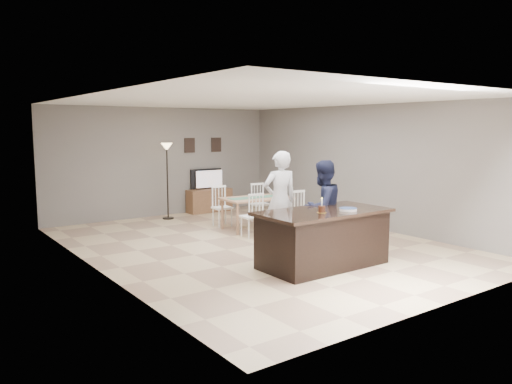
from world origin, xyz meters
TOP-DOWN VIEW (x-y plane):
  - floor at (0.00, 0.00)m, footprint 8.00×8.00m
  - room_shell at (0.00, 0.00)m, footprint 8.00×8.00m
  - kitchen_island at (0.00, -1.80)m, footprint 2.15×1.10m
  - tv_console at (1.20, 3.77)m, footprint 1.20×0.40m
  - television at (1.20, 3.84)m, footprint 0.91×0.12m
  - tv_screen_glow at (1.20, 3.76)m, footprint 0.78×0.00m
  - picture_frames at (1.15, 3.98)m, footprint 1.10×0.02m
  - doorway at (-2.99, -2.30)m, footprint 0.00×2.10m
  - woman at (0.20, -0.45)m, footprint 0.73×0.56m
  - man at (0.50, -1.25)m, footprint 0.85×0.69m
  - birthday_cake at (-0.17, -1.94)m, footprint 0.15×0.15m
  - plate_stack at (0.29, -2.05)m, footprint 0.28×0.28m
  - dining_table at (0.88, 1.21)m, footprint 1.55×1.78m
  - floor_lamp at (-0.14, 3.46)m, footprint 0.27×0.27m

SIDE VIEW (x-z plane):
  - floor at x=0.00m, z-range 0.00..0.00m
  - tv_console at x=1.20m, z-range 0.00..0.60m
  - kitchen_island at x=0.00m, z-range 0.00..0.90m
  - dining_table at x=0.88m, z-range 0.12..1.03m
  - man at x=0.50m, z-range 0.00..1.65m
  - television at x=1.20m, z-range 0.60..1.13m
  - tv_screen_glow at x=1.20m, z-range 0.48..1.26m
  - woman at x=0.20m, z-range 0.00..1.78m
  - plate_stack at x=0.29m, z-range 0.90..0.94m
  - birthday_cake at x=-0.17m, z-range 0.84..1.07m
  - doorway at x=-2.99m, z-range -0.07..2.58m
  - floor_lamp at x=-0.14m, z-range 0.51..2.34m
  - room_shell at x=0.00m, z-range -2.32..5.68m
  - picture_frames at x=1.15m, z-range 1.56..1.94m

